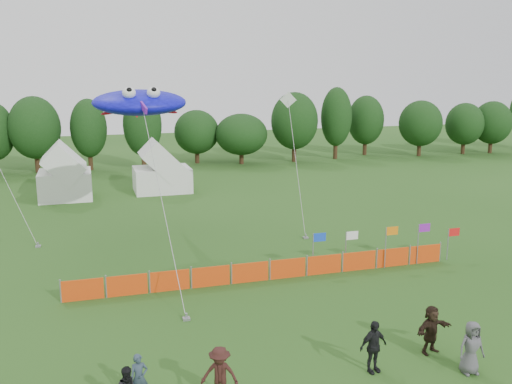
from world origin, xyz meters
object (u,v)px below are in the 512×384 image
object	(u,v)px
tent_left	(65,176)
spectator_a	(139,378)
barrier_fence	(269,270)
spectator_c	(220,375)
spectator_e	(471,348)
stingray_kite	(140,102)
tent_right	(162,172)
spectator_f	(431,330)
spectator_d	(373,347)

from	to	relation	value
tent_left	spectator_a	xyz separation A→B (m)	(2.89, -31.73, -1.10)
barrier_fence	spectator_c	bearing A→B (deg)	-116.27
spectator_e	stingray_kite	xyz separation A→B (m)	(-9.09, 19.53, 7.54)
tent_right	spectator_f	world-z (taller)	tent_right
tent_right	spectator_a	bearing A→B (deg)	-99.02
spectator_a	spectator_e	world-z (taller)	spectator_e
tent_right	spectator_a	distance (m)	32.69
tent_right	spectator_c	size ratio (longest dim) A/B	2.57
tent_right	spectator_f	distance (m)	32.73
barrier_fence	spectator_e	size ratio (longest dim) A/B	10.43
spectator_a	spectator_e	xyz separation A→B (m)	(11.18, -1.65, 0.17)
tent_left	spectator_a	world-z (taller)	tent_left
spectator_d	spectator_e	bearing A→B (deg)	-28.65
spectator_c	spectator_d	bearing A→B (deg)	28.71
tent_left	spectator_d	xyz separation A→B (m)	(10.87, -32.32, -0.94)
tent_left	barrier_fence	world-z (taller)	tent_left
barrier_fence	spectator_e	world-z (taller)	spectator_e
spectator_c	spectator_e	distance (m)	8.78
tent_right	spectator_e	size ratio (longest dim) A/B	2.56
tent_right	barrier_fence	xyz separation A→B (m)	(2.18, -23.28, -1.24)
barrier_fence	spectator_a	xyz separation A→B (m)	(-7.30, -9.00, 0.28)
barrier_fence	spectator_f	size ratio (longest dim) A/B	10.78
spectator_d	stingray_kite	bearing A→B (deg)	97.47
spectator_a	spectator_f	size ratio (longest dim) A/B	0.85
spectator_a	stingray_kite	xyz separation A→B (m)	(2.09, 17.88, 7.71)
tent_left	barrier_fence	bearing A→B (deg)	-65.85
stingray_kite	spectator_f	bearing A→B (deg)	-64.20
barrier_fence	spectator_d	distance (m)	9.61
spectator_e	stingray_kite	bearing A→B (deg)	120.07
spectator_c	stingray_kite	xyz separation A→B (m)	(-0.34, 18.76, 7.54)
tent_left	spectator_f	bearing A→B (deg)	-66.77
tent_right	spectator_f	size ratio (longest dim) A/B	2.64
spectator_a	spectator_f	distance (m)	10.71
tent_left	spectator_c	world-z (taller)	tent_left
tent_right	stingray_kite	bearing A→B (deg)	-101.91
spectator_a	stingray_kite	bearing A→B (deg)	77.36
tent_right	spectator_e	xyz separation A→B (m)	(6.06, -33.92, -0.78)
tent_left	barrier_fence	distance (m)	24.96
tent_left	tent_right	xyz separation A→B (m)	(8.01, 0.54, -0.15)
barrier_fence	spectator_f	world-z (taller)	spectator_f
spectator_d	spectator_e	distance (m)	3.37
spectator_c	spectator_f	distance (m)	8.33
spectator_a	spectator_d	size ratio (longest dim) A/B	0.83
spectator_f	stingray_kite	distance (m)	21.21
tent_left	stingray_kite	bearing A→B (deg)	-70.23
barrier_fence	spectator_a	size ratio (longest dim) A/B	12.68
barrier_fence	spectator_f	bearing A→B (deg)	-69.18
spectator_e	spectator_f	size ratio (longest dim) A/B	1.03
spectator_a	spectator_f	world-z (taller)	spectator_f
spectator_d	spectator_e	world-z (taller)	spectator_e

